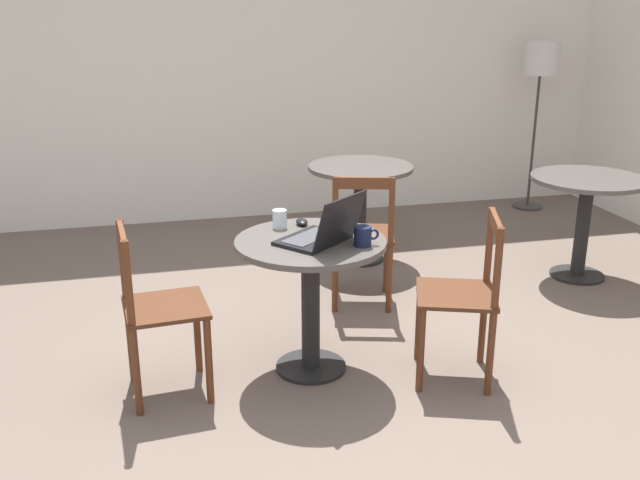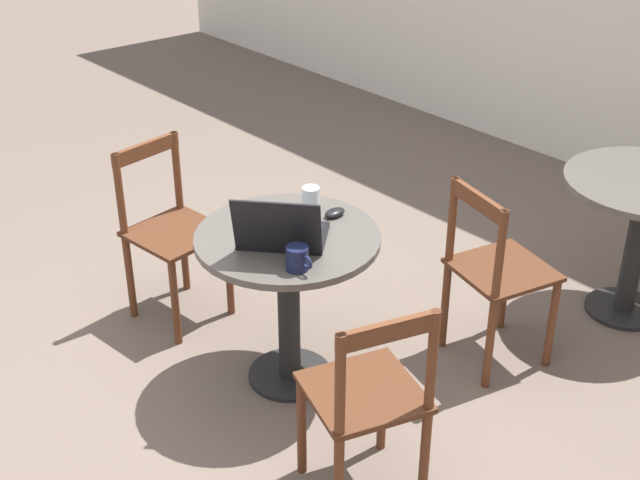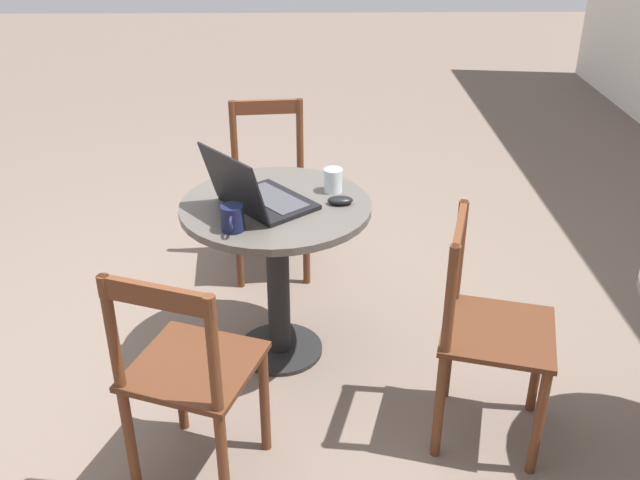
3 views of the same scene
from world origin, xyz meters
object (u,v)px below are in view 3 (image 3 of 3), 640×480
object	(u,v)px
cafe_table_near	(277,241)
drinking_glass	(333,180)
mug	(232,218)
laptop	(258,195)
chair_near_right	(189,377)
mouse	(340,200)
chair_far_front	(486,333)
chair_near_left	(270,188)

from	to	relation	value
cafe_table_near	drinking_glass	size ratio (longest dim) A/B	7.84
mug	laptop	bearing A→B (deg)	156.55
chair_near_right	mouse	world-z (taller)	chair_near_right
cafe_table_near	drinking_glass	distance (m)	0.33
cafe_table_near	mouse	bearing A→B (deg)	87.43
chair_far_front	mouse	size ratio (longest dim) A/B	8.59
chair_near_right	cafe_table_near	bearing A→B (deg)	160.21
cafe_table_near	laptop	world-z (taller)	laptop
mouse	mug	distance (m)	0.46
cafe_table_near	drinking_glass	bearing A→B (deg)	115.82
laptop	mug	distance (m)	0.21
laptop	drinking_glass	xyz separation A→B (m)	(-0.15, 0.29, -0.00)
mouse	chair_near_right	bearing A→B (deg)	-35.83
cafe_table_near	chair_near_right	bearing A→B (deg)	-19.79
chair_near_left	mouse	world-z (taller)	chair_near_left
chair_near_left	drinking_glass	distance (m)	0.79
chair_near_right	chair_far_front	xyz separation A→B (m)	(-0.22, 1.01, 0.00)
chair_near_right	mouse	bearing A→B (deg)	144.17
chair_near_right	chair_far_front	distance (m)	1.03
chair_far_front	cafe_table_near	bearing A→B (deg)	-123.75
drinking_glass	chair_near_left	bearing A→B (deg)	-155.64
chair_far_front	mug	world-z (taller)	chair_far_front
chair_near_right	mug	world-z (taller)	chair_near_right
chair_near_right	drinking_glass	size ratio (longest dim) A/B	8.91
chair_near_left	mouse	xyz separation A→B (m)	(0.78, 0.32, 0.29)
cafe_table_near	mug	size ratio (longest dim) A/B	6.05
laptop	drinking_glass	world-z (taller)	laptop
mug	chair_near_left	bearing A→B (deg)	175.43
chair_near_right	chair_near_left	xyz separation A→B (m)	(-1.49, 0.19, 0.00)
chair_far_front	drinking_glass	distance (m)	0.86
mouse	mug	bearing A→B (deg)	-61.47
laptop	mouse	bearing A→B (deg)	95.18
chair_near_left	laptop	xyz separation A→B (m)	(0.80, 0.00, 0.33)
chair_near_right	chair_near_left	size ratio (longest dim) A/B	1.00
mug	drinking_glass	xyz separation A→B (m)	(-0.34, 0.38, -0.00)
drinking_glass	chair_near_right	bearing A→B (deg)	-30.43
cafe_table_near	chair_far_front	distance (m)	0.91
mug	cafe_table_near	bearing A→B (deg)	147.40
chair_far_front	chair_near_right	bearing A→B (deg)	-77.56
mouse	drinking_glass	world-z (taller)	drinking_glass
chair_near_left	mouse	distance (m)	0.89
chair_near_left	cafe_table_near	bearing A→B (deg)	4.99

